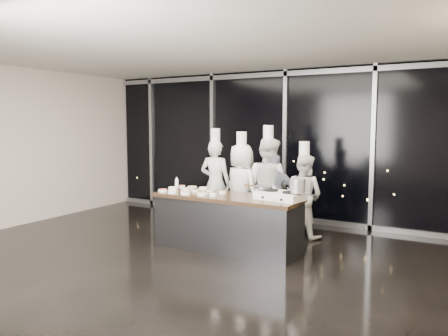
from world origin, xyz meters
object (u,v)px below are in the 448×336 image
(guest, at_px, (275,195))
(chef_left, at_px, (241,188))
(chef_center, at_px, (268,185))
(chef_far_left, at_px, (215,182))
(chef_right, at_px, (303,195))
(stock_pot, at_px, (298,186))
(demo_counter, at_px, (227,222))
(frying_pan, at_px, (263,187))
(stove, at_px, (280,195))

(guest, bearing_deg, chef_left, 1.07)
(chef_left, height_order, chef_center, chef_center)
(chef_far_left, xyz_separation_m, chef_right, (1.83, 0.07, -0.12))
(stock_pot, bearing_deg, demo_counter, 179.63)
(frying_pan, xyz_separation_m, guest, (-0.27, 1.12, -0.31))
(stove, bearing_deg, chef_right, 102.69)
(guest, bearing_deg, demo_counter, 63.54)
(stove, relative_size, chef_far_left, 0.40)
(chef_center, xyz_separation_m, guest, (0.17, -0.04, -0.16))
(demo_counter, xyz_separation_m, stock_pot, (1.22, -0.01, 0.70))
(frying_pan, height_order, chef_right, chef_right)
(stock_pot, xyz_separation_m, chef_right, (-0.39, 1.36, -0.38))
(guest, distance_m, chef_right, 0.52)
(guest, height_order, chef_right, chef_right)
(chef_right, bearing_deg, chef_far_left, 14.00)
(guest, bearing_deg, chef_center, -26.70)
(chef_right, bearing_deg, guest, 24.85)
(frying_pan, bearing_deg, chef_right, 88.08)
(chef_left, height_order, guest, chef_left)
(chef_left, relative_size, guest, 1.27)
(demo_counter, distance_m, chef_far_left, 1.68)
(demo_counter, distance_m, stock_pot, 1.41)
(stove, relative_size, chef_left, 0.41)
(stove, relative_size, chef_center, 0.38)
(frying_pan, distance_m, guest, 1.19)
(chef_right, bearing_deg, frying_pan, 90.55)
(demo_counter, relative_size, guest, 1.62)
(chef_far_left, height_order, chef_right, chef_far_left)
(demo_counter, xyz_separation_m, chef_left, (-0.31, 1.09, 0.40))
(chef_left, xyz_separation_m, chef_right, (1.14, 0.26, -0.08))
(frying_pan, distance_m, chef_far_left, 1.97)
(chef_far_left, bearing_deg, demo_counter, 120.69)
(stove, relative_size, guest, 0.52)
(demo_counter, xyz_separation_m, stove, (0.91, 0.06, 0.51))
(chef_center, xyz_separation_m, chef_right, (0.68, 0.07, -0.14))
(demo_counter, bearing_deg, chef_far_left, 127.76)
(demo_counter, bearing_deg, chef_center, 83.17)
(chef_right, bearing_deg, chef_left, 24.78)
(demo_counter, xyz_separation_m, chef_center, (0.15, 1.28, 0.46))
(chef_left, bearing_deg, frying_pan, 156.99)
(stock_pot, distance_m, guest, 1.59)
(frying_pan, height_order, stock_pot, stock_pot)
(demo_counter, xyz_separation_m, chef_far_left, (-1.00, 1.28, 0.44))
(chef_center, bearing_deg, guest, 176.11)
(chef_center, height_order, guest, chef_center)
(chef_left, bearing_deg, stove, 163.94)
(chef_far_left, relative_size, guest, 1.30)
(stock_pot, xyz_separation_m, chef_center, (-1.07, 1.29, -0.24))
(demo_counter, height_order, guest, guest)
(frying_pan, distance_m, chef_right, 1.29)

